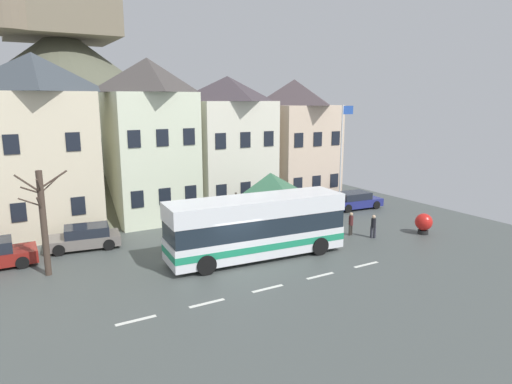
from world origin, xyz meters
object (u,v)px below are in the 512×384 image
Objects in this scene: townhouse_04 at (293,140)px; pedestrian_02 at (373,226)px; townhouse_01 at (40,146)px; public_bench at (243,217)px; bare_tree_00 at (43,220)px; pedestrian_01 at (351,222)px; flagpole at (342,157)px; transit_bus at (256,227)px; parked_car_02 at (85,237)px; townhouse_03 at (228,144)px; hilltop_castle at (66,102)px; pedestrian_00 at (311,220)px; harbour_buoy at (424,223)px; townhouse_02 at (150,141)px; parked_car_00 at (355,200)px; bus_shelter at (270,184)px; parked_car_01 at (279,212)px.

pedestrian_02 is (-2.26, -12.02, -4.24)m from townhouse_04.
public_bench is (11.91, -4.38, -5.12)m from townhouse_01.
townhouse_01 is at bearing 84.63° from bare_tree_00.
townhouse_04 reaches higher than pedestrian_02.
flagpole reaches higher than pedestrian_01.
townhouse_04 reaches higher than transit_bus.
townhouse_04 reaches higher than parked_car_02.
townhouse_03 reaches higher than bare_tree_00.
hilltop_castle reaches higher than pedestrian_02.
transit_bus is (5.12, -29.86, -6.46)m from hilltop_castle.
pedestrian_02 is (0.80, -1.14, -0.06)m from pedestrian_01.
townhouse_04 is at bearing 78.03° from flagpole.
pedestrian_00 reaches higher than harbour_buoy.
townhouse_03 is 7.59× the size of harbour_buoy.
townhouse_01 is 7.64× the size of pedestrian_02.
transit_bus is 2.36× the size of parked_car_02.
parked_car_02 is (-5.46, -4.46, -4.95)m from townhouse_02.
townhouse_03 is 2.38× the size of parked_car_00.
pedestrian_01 is at bearing -34.51° from pedestrian_00.
bus_shelter is at bearing -93.57° from townhouse_03.
flagpole is at bearing -101.97° from townhouse_04.
townhouse_04 is at bearing 61.44° from pedestrian_00.
flagpole reaches higher than parked_car_01.
flagpole reaches higher than harbour_buoy.
pedestrian_00 is 5.14m from flagpole.
townhouse_02 is 19.05m from harbour_buoy.
pedestrian_00 reaches higher than parked_car_01.
bus_shelter is (12.68, -6.76, -2.50)m from townhouse_01.
pedestrian_02 is 5.40m from flagpole.
parked_car_01 is 0.55× the size of flagpole.
pedestrian_00 is 1.11× the size of pedestrian_02.
townhouse_01 is 2.16× the size of bare_tree_00.
bare_tree_00 is at bearing -157.30° from townhouse_04.
townhouse_04 is at bearing -50.30° from hilltop_castle.
townhouse_02 is 12.40m from pedestrian_00.
hilltop_castle is 27.96m from bare_tree_00.
harbour_buoy is at bearing 165.56° from parked_car_02.
harbour_buoy is (13.68, -12.33, -4.84)m from townhouse_02.
parked_car_01 is at bearing 51.92° from transit_bus.
parked_car_00 is 7.20m from parked_car_01.
parked_car_00 is 2.61× the size of pedestrian_00.
harbour_buoy is (4.19, -2.12, -0.09)m from pedestrian_01.
bus_shelter is 0.91× the size of parked_car_02.
parked_car_02 is at bearing 158.94° from pedestrian_01.
bus_shelter reaches higher than parked_car_02.
bare_tree_00 is (-0.74, -7.84, -2.83)m from townhouse_01.
bus_shelter reaches higher than parked_car_00.
pedestrian_02 is at bearing -44.79° from bus_shelter.
transit_bus is 1.92× the size of bare_tree_00.
townhouse_02 is at bearing 106.54° from transit_bus.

